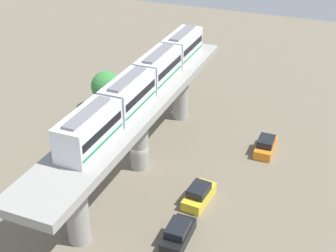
% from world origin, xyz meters
% --- Properties ---
extents(ground_plane, '(120.00, 120.00, 0.00)m').
position_xyz_m(ground_plane, '(0.00, 0.00, 0.00)').
color(ground_plane, '#706654').
extents(viaduct, '(5.20, 35.80, 7.58)m').
position_xyz_m(viaduct, '(0.00, 0.00, 5.93)').
color(viaduct, '#999691').
rests_on(viaduct, ground).
extents(train, '(2.64, 27.45, 3.24)m').
position_xyz_m(train, '(0.00, -1.60, 9.11)').
color(train, white).
rests_on(train, viaduct).
extents(parked_car_orange, '(1.82, 4.21, 1.76)m').
position_xyz_m(parked_car_orange, '(-11.45, -7.79, 0.74)').
color(parked_car_orange, orange).
rests_on(parked_car_orange, ground).
extents(parked_car_black, '(1.85, 4.22, 1.76)m').
position_xyz_m(parked_car_black, '(-7.64, 8.61, 0.74)').
color(parked_car_black, black).
rests_on(parked_car_black, ground).
extents(parked_car_yellow, '(2.16, 4.34, 1.76)m').
position_xyz_m(parked_car_yellow, '(-7.53, 3.04, 0.74)').
color(parked_car_yellow, yellow).
rests_on(parked_car_yellow, ground).
extents(tree_near_viaduct, '(3.86, 3.86, 5.00)m').
position_xyz_m(tree_near_viaduct, '(9.48, -10.33, 3.07)').
color(tree_near_viaduct, brown).
rests_on(tree_near_viaduct, ground).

